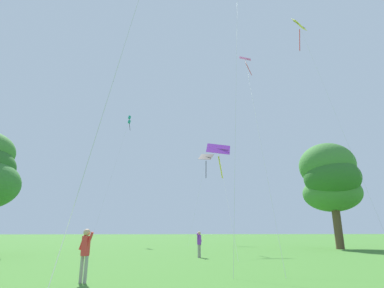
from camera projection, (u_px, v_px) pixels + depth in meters
The scene contains 8 objects.
kite_pink_low at pixel (247, 69), 23.97m from camera, with size 2.52×10.13×15.79m.
kite_black_large at pixel (206, 161), 46.98m from camera, with size 4.82×9.22×13.53m.
kite_teal_box at pixel (129, 121), 48.97m from camera, with size 2.57×11.45×19.71m.
kite_purple_streamer at pixel (219, 154), 28.36m from camera, with size 2.47×9.47×9.86m.
kite_yellow_diamond at pixel (301, 33), 39.09m from camera, with size 2.89×8.25×28.62m.
person_in_blue_jacket at pixel (85, 250), 10.45m from camera, with size 0.54×0.34×1.76m.
person_in_red_shirt at pixel (199, 242), 20.44m from camera, with size 0.43×0.45×1.67m.
tree_right_cluster at pixel (330, 179), 31.72m from camera, with size 6.26×6.79×10.70m.
Camera 1 is at (1.61, -4.05, 1.67)m, focal length 28.48 mm.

